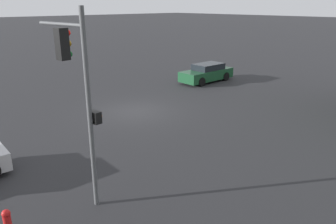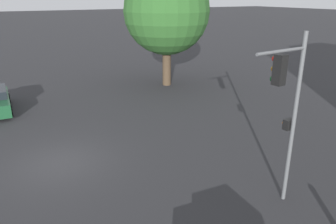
# 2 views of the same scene
# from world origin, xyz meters

# --- Properties ---
(ground_plane) EXTENTS (300.00, 300.00, 0.00)m
(ground_plane) POSITION_xyz_m (0.00, 0.00, 0.00)
(ground_plane) COLOR #28282B
(traffic_signal) EXTENTS (0.68, 2.26, 5.84)m
(traffic_signal) POSITION_xyz_m (6.51, 6.00, 3.80)
(traffic_signal) COLOR #515456
(traffic_signal) RESTS_ON ground_plane
(crossing_car_1) EXTENTS (4.62, 1.91, 1.41)m
(crossing_car_1) POSITION_xyz_m (-8.74, -2.15, 0.68)
(crossing_car_1) COLOR #194728
(crossing_car_1) RESTS_ON ground_plane
(fire_hydrant) EXTENTS (0.22, 0.22, 0.92)m
(fire_hydrant) POSITION_xyz_m (9.01, 6.37, 0.49)
(fire_hydrant) COLOR red
(fire_hydrant) RESTS_ON ground_plane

